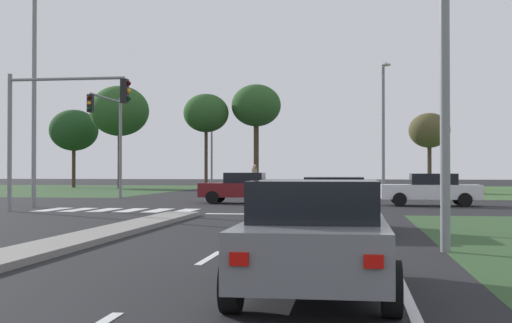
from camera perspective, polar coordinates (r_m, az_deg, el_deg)
The scene contains 30 objects.
ground_plane at distance 32.99m, azimuth -2.63°, elevation -3.63°, with size 200.00×200.00×0.00m, color black.
median_island_near at distance 14.80m, azimuth -16.64°, elevation -6.82°, with size 1.20×22.00×0.14m, color gray.
median_island_far at distance 57.72m, azimuth 2.02°, elevation -2.35°, with size 1.20×36.00×0.14m, color #ADA89E.
lane_dash_second at distance 12.89m, azimuth -3.90°, elevation -8.05°, with size 0.14×2.00×0.01m, color silver.
lane_dash_third at distance 18.77m, azimuth -0.05°, elevation -5.77°, with size 0.14×2.00×0.01m, color silver.
lane_dash_fourth at distance 24.71m, azimuth 1.95°, elevation -4.58°, with size 0.14×2.00×0.01m, color silver.
lane_dash_fifth at distance 30.67m, azimuth 3.16°, elevation -3.84°, with size 0.14×2.00×0.01m, color silver.
edge_line_right at distance 14.47m, azimuth 10.89°, elevation -7.24°, with size 0.14×24.00×0.01m, color silver.
stop_bar_near at distance 25.53m, azimuth 2.83°, elevation -4.45°, with size 6.40×0.50×0.01m, color silver.
crosswalk_bar_near at distance 29.98m, azimuth -16.68°, elevation -3.88°, with size 0.70×2.80×0.01m, color silver.
crosswalk_bar_second at distance 29.51m, azimuth -14.65°, elevation -3.93°, with size 0.70×2.80×0.01m, color silver.
crosswalk_bar_third at distance 29.09m, azimuth -12.56°, elevation -3.99°, with size 0.70×2.80×0.01m, color silver.
crosswalk_bar_fourth at distance 28.70m, azimuth -10.41°, elevation -4.04°, with size 0.70×2.80×0.01m, color silver.
crosswalk_bar_fifth at distance 28.36m, azimuth -8.20°, elevation -4.08°, with size 0.70×2.80×0.01m, color silver.
crosswalk_bar_sixth at distance 28.06m, azimuth -5.94°, elevation -4.12°, with size 0.70×2.80×0.01m, color silver.
car_navy_near at distance 18.57m, azimuth 6.64°, elevation -3.50°, with size 1.95×4.59×1.47m.
car_white_second at distance 32.90m, azimuth 14.44°, elevation -2.27°, with size 4.57×1.96×1.51m.
car_grey_third at distance 9.05m, azimuth 5.08°, elevation -6.25°, with size 2.03×4.19×1.51m.
car_maroon_fourth at distance 34.30m, azimuth -1.14°, elevation -2.21°, with size 4.23×1.95×1.55m.
traffic_signal_near_left at distance 28.46m, azimuth -16.57°, elevation 3.74°, with size 5.18×0.32×5.57m.
traffic_signal_far_left at distance 39.74m, azimuth -12.14°, elevation 2.82°, with size 0.32×5.04×5.99m.
street_lamp_second at distance 32.46m, azimuth -17.92°, elevation 6.59°, with size 0.56×2.59×10.40m.
street_lamp_third at distance 42.64m, azimuth 10.64°, elevation 3.18°, with size 0.56×1.90×8.16m.
street_lamp_fourth at distance 68.63m, azimuth -3.74°, elevation 1.81°, with size 0.66×1.90×8.48m.
pedestrian_at_median at distance 41.67m, azimuth -0.14°, elevation -1.26°, with size 0.34×0.34×1.90m.
treeline_near at distance 69.84m, azimuth -15.02°, elevation 2.53°, with size 4.80×4.80×7.72m.
treeline_second at distance 64.10m, azimuth -11.38°, elevation 4.16°, with size 5.44×5.44×9.49m.
treeline_third at distance 61.42m, azimuth -4.21°, elevation 4.04°, with size 4.07×4.07×8.57m.
treeline_fourth at distance 61.60m, azimuth 0.02°, elevation 4.65°, with size 4.47×4.47×9.46m.
treeline_fifth at distance 62.05m, azimuth 14.33°, elevation 2.51°, with size 3.62×3.62×6.77m.
Camera 1 is at (6.17, -2.37, 1.63)m, focal length 47.72 mm.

